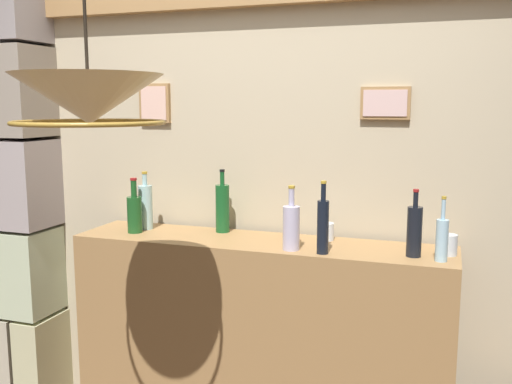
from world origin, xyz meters
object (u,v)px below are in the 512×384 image
liquor_bottle_bourbon (323,225)px  glass_tumbler_highball (449,245)px  liquor_bottle_port (135,213)px  liquor_bottle_amaro (291,226)px  liquor_bottle_brandy (414,231)px  liquor_bottle_vodka (442,239)px  liquor_bottle_rum (146,206)px  liquor_bottle_whiskey (222,208)px  glass_tumbler_rocks (326,231)px  pendant_lamp (89,101)px

liquor_bottle_bourbon → glass_tumbler_highball: (0.54, 0.16, -0.08)m
liquor_bottle_port → liquor_bottle_bourbon: liquor_bottle_bourbon is taller
liquor_bottle_port → glass_tumbler_highball: size_ratio=3.09×
liquor_bottle_amaro → liquor_bottle_brandy: 0.55m
liquor_bottle_bourbon → liquor_bottle_vodka: size_ratio=1.17×
liquor_bottle_bourbon → liquor_bottle_rum: size_ratio=1.06×
liquor_bottle_rum → glass_tumbler_highball: liquor_bottle_rum is taller
liquor_bottle_whiskey → liquor_bottle_vodka: bearing=-11.3°
liquor_bottle_brandy → liquor_bottle_vodka: size_ratio=1.07×
liquor_bottle_vodka → glass_tumbler_rocks: 0.59m
liquor_bottle_brandy → liquor_bottle_whiskey: liquor_bottle_whiskey is taller
liquor_bottle_amaro → liquor_bottle_port: bearing=174.7°
liquor_bottle_amaro → liquor_bottle_port: size_ratio=1.04×
liquor_bottle_vodka → liquor_bottle_port: bearing=177.7°
liquor_bottle_whiskey → glass_tumbler_highball: size_ratio=3.56×
glass_tumbler_rocks → glass_tumbler_highball: bearing=-10.2°
liquor_bottle_whiskey → pendant_lamp: bearing=-95.0°
liquor_bottle_rum → liquor_bottle_whiskey: 0.42m
liquor_bottle_amaro → liquor_bottle_brandy: bearing=6.4°
liquor_bottle_whiskey → liquor_bottle_brandy: bearing=-10.4°
liquor_bottle_amaro → pendant_lamp: (-0.53, -0.76, 0.57)m
liquor_bottle_bourbon → liquor_bottle_whiskey: (-0.59, 0.26, -0.00)m
glass_tumbler_highball → liquor_bottle_rum: bearing=178.5°
liquor_bottle_bourbon → liquor_bottle_vodka: liquor_bottle_bourbon is taller
glass_tumbler_rocks → glass_tumbler_highball: size_ratio=0.92×
glass_tumbler_rocks → glass_tumbler_highball: glass_tumbler_highball is taller
liquor_bottle_amaro → liquor_bottle_bourbon: size_ratio=0.91×
liquor_bottle_port → pendant_lamp: size_ratio=0.54×
liquor_bottle_amaro → liquor_bottle_whiskey: size_ratio=0.90×
liquor_bottle_amaro → liquor_bottle_rum: size_ratio=0.96×
liquor_bottle_bourbon → glass_tumbler_highball: bearing=16.3°
liquor_bottle_port → liquor_bottle_amaro: bearing=-5.3°
liquor_bottle_bourbon → pendant_lamp: size_ratio=0.62×
glass_tumbler_rocks → pendant_lamp: bearing=-122.5°
liquor_bottle_amaro → glass_tumbler_rocks: liquor_bottle_amaro is taller
liquor_bottle_port → liquor_bottle_rum: 0.10m
liquor_bottle_amaro → liquor_bottle_rum: 0.87m
liquor_bottle_rum → liquor_bottle_whiskey: size_ratio=0.94×
pendant_lamp → liquor_bottle_rum: bearing=109.4°
liquor_bottle_bourbon → liquor_bottle_whiskey: 0.65m
liquor_bottle_vodka → pendant_lamp: size_ratio=0.53×
liquor_bottle_brandy → liquor_bottle_vodka: bearing=-18.9°
pendant_lamp → liquor_bottle_port: bearing=112.1°
liquor_bottle_port → pendant_lamp: pendant_lamp is taller
glass_tumbler_highball → pendant_lamp: size_ratio=0.18×
liquor_bottle_port → glass_tumbler_highball: 1.56m
glass_tumbler_rocks → pendant_lamp: (-0.64, -1.00, 0.63)m
liquor_bottle_port → liquor_bottle_rum: liquor_bottle_rum is taller
liquor_bottle_bourbon → pendant_lamp: bearing=-132.4°
liquor_bottle_bourbon → glass_tumbler_rocks: liquor_bottle_bourbon is taller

